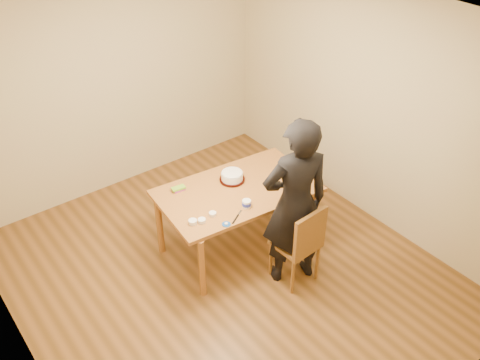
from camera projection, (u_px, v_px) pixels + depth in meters
room_shell at (203, 153)px, 5.13m from camera, size 4.00×4.50×2.70m
dining_table at (237, 191)px, 5.68m from camera, size 1.75×1.14×0.04m
dining_chair at (295, 244)px, 5.41m from camera, size 0.42×0.42×0.04m
cake_plate at (232, 180)px, 5.80m from camera, size 0.28×0.28×0.02m
cake at (232, 176)px, 5.77m from camera, size 0.23×0.23×0.07m
frosting_dome at (232, 172)px, 5.74m from camera, size 0.23×0.23×0.03m
frosting_tub at (247, 204)px, 5.40m from camera, size 0.09×0.09×0.08m
frosting_lid at (226, 224)px, 5.19m from camera, size 0.09×0.09×0.01m
frosting_dollop at (226, 223)px, 5.18m from camera, size 0.04×0.04×0.02m
ramekin_green at (193, 222)px, 5.19m from camera, size 0.08×0.08×0.04m
ramekin_yellow at (213, 214)px, 5.30m from camera, size 0.07×0.07×0.04m
ramekin_multi at (202, 221)px, 5.21m from camera, size 0.08×0.08×0.04m
candy_box_pink at (179, 190)px, 5.65m from camera, size 0.13×0.07×0.02m
candy_box_green at (178, 188)px, 5.64m from camera, size 0.15×0.09×0.02m
spatula at (235, 219)px, 5.25m from camera, size 0.14×0.09×0.01m
person at (295, 204)px, 5.17m from camera, size 0.79×0.65×1.86m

